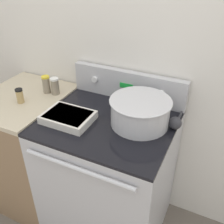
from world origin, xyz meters
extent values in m
cube|color=silver|center=(0.00, 0.69, 1.25)|extent=(8.00, 0.05, 2.50)
cube|color=#BCBCC1|center=(0.00, 0.33, 0.45)|extent=(0.77, 0.66, 0.89)
cube|color=black|center=(0.00, 0.33, 0.90)|extent=(0.77, 0.66, 0.02)
cylinder|color=silver|center=(0.00, -0.02, 0.83)|extent=(0.63, 0.02, 0.02)
cube|color=#BCBCC1|center=(0.00, 0.63, 1.01)|extent=(0.77, 0.05, 0.20)
cylinder|color=white|center=(-0.23, 0.60, 1.02)|extent=(0.04, 0.02, 0.04)
cylinder|color=white|center=(0.23, 0.60, 1.02)|extent=(0.04, 0.02, 0.04)
cube|color=green|center=(0.00, 0.60, 1.02)|extent=(0.09, 0.01, 0.03)
cube|color=#896B4C|center=(-0.66, 0.33, 0.45)|extent=(0.54, 0.66, 0.89)
cube|color=beige|center=(-0.66, 0.33, 0.91)|extent=(0.54, 0.66, 0.03)
cylinder|color=silver|center=(0.18, 0.39, 0.99)|extent=(0.33, 0.33, 0.16)
torus|color=silver|center=(0.18, 0.39, 1.06)|extent=(0.35, 0.35, 0.01)
cylinder|color=beige|center=(0.18, 0.39, 1.05)|extent=(0.31, 0.31, 0.02)
cube|color=silver|center=(-0.21, 0.23, 0.93)|extent=(0.28, 0.21, 0.05)
cube|color=#B2894C|center=(-0.21, 0.23, 0.94)|extent=(0.25, 0.19, 0.03)
cylinder|color=#333338|center=(0.37, 0.54, 0.92)|extent=(0.01, 0.22, 0.01)
sphere|color=#333338|center=(0.37, 0.43, 0.95)|extent=(0.07, 0.07, 0.07)
cylinder|color=gray|center=(-0.46, 0.46, 0.98)|extent=(0.05, 0.05, 0.11)
cylinder|color=white|center=(-0.46, 0.46, 1.03)|extent=(0.06, 0.06, 0.01)
cylinder|color=gray|center=(-0.53, 0.45, 0.98)|extent=(0.05, 0.05, 0.11)
cylinder|color=yellow|center=(-0.53, 0.45, 1.04)|extent=(0.05, 0.05, 0.01)
cylinder|color=tan|center=(-0.60, 0.26, 0.97)|extent=(0.04, 0.04, 0.08)
cylinder|color=black|center=(-0.60, 0.26, 1.01)|extent=(0.05, 0.05, 0.01)
camera|label=1|loc=(0.57, -0.81, 1.78)|focal=42.00mm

